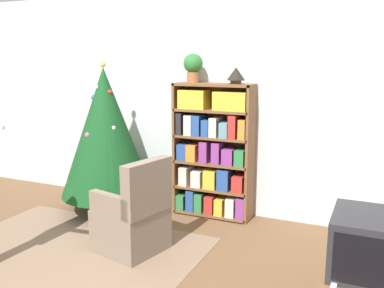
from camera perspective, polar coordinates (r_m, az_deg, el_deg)
The scene contains 11 objects.
ground_plane at distance 3.79m, azimuth -13.77°, elevation -17.75°, with size 14.00×14.00×0.00m, color brown.
wall_back at distance 5.18m, azimuth 0.13°, elevation 5.58°, with size 8.00×0.10×2.60m.
area_rug at distance 4.30m, azimuth -17.14°, elevation -14.25°, with size 2.44×2.03×0.01m.
bookshelf at distance 4.92m, azimuth 2.85°, elevation -1.06°, with size 0.91×0.31×1.55m.
television at distance 3.05m, azimuth 21.92°, elevation -12.23°, with size 0.40×0.54×0.40m.
game_remote at distance 2.89m, azimuth 18.41°, elevation -17.40°, with size 0.04×0.12×0.02m.
christmas_tree at distance 5.11m, azimuth -11.45°, elevation 1.49°, with size 1.08×1.08×1.79m.
armchair at distance 4.16m, azimuth -7.78°, elevation -9.88°, with size 0.68×0.67×0.92m.
potted_plant at distance 4.91m, azimuth 0.15°, elevation 10.38°, with size 0.22×0.22×0.33m.
table_lamp at distance 4.73m, azimuth 5.88°, elevation 9.21°, with size 0.20×0.20×0.18m.
book_pile_near_tree at distance 4.76m, azimuth -9.36°, elevation -10.91°, with size 0.17×0.14×0.06m.
Camera 1 is at (2.10, -2.58, 1.83)m, focal length 40.00 mm.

